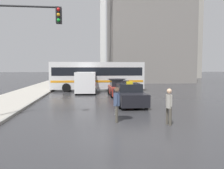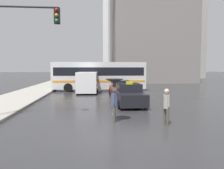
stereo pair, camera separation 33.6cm
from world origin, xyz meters
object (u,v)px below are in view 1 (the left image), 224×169
taxi (129,95)px  ambulance_van (86,81)px  sedan_red (119,89)px  pedestrian_man (169,104)px  city_bus (97,75)px  pedestrian_with_umbrella (117,89)px  monument_cross (103,14)px  traffic_light (17,37)px

taxi → ambulance_van: ambulance_van is taller
sedan_red → pedestrian_man: (0.72, -10.92, 0.30)m
taxi → city_bus: size_ratio=0.41×
city_bus → pedestrian_man: (2.57, -15.93, -0.86)m
taxi → pedestrian_with_umbrella: bearing=72.2°
ambulance_van → monument_cross: size_ratio=0.25×
traffic_light → ambulance_van: bearing=74.8°
sedan_red → monument_cross: monument_cross is taller
taxi → sedan_red: bearing=-90.5°
sedan_red → traffic_light: size_ratio=0.71×
traffic_light → taxi: bearing=30.8°
sedan_red → city_bus: size_ratio=0.40×
taxi → pedestrian_man: taxi is taller
taxi → pedestrian_with_umbrella: 5.13m
monument_cross → pedestrian_man: bearing=-87.8°
ambulance_van → city_bus: size_ratio=0.49×
pedestrian_man → monument_cross: 29.78m
pedestrian_man → city_bus: bearing=171.0°
city_bus → pedestrian_man: size_ratio=6.33×
taxi → ambulance_van: size_ratio=0.83×
ambulance_van → pedestrian_man: bearing=108.5°
taxi → pedestrian_man: 5.65m
traffic_light → city_bus: bearing=72.0°
ambulance_van → pedestrian_with_umbrella: (1.53, -13.16, 0.39)m
traffic_light → sedan_red: bearing=54.8°
taxi → city_bus: bearing=-80.1°
pedestrian_man → monument_cross: (-1.08, 27.77, 10.69)m
sedan_red → pedestrian_with_umbrella: size_ratio=2.00×
traffic_light → pedestrian_man: bearing=-14.0°
city_bus → pedestrian_with_umbrella: bearing=0.8°
sedan_red → city_bus: 5.46m
ambulance_van → traffic_light: 12.94m
pedestrian_man → monument_cross: bearing=164.1°
sedan_red → traffic_light: bearing=54.8°
pedestrian_with_umbrella → traffic_light: (-4.84, 1.00, 2.50)m
pedestrian_man → traffic_light: traffic_light is taller
sedan_red → monument_cross: bearing=-88.8°
monument_cross → sedan_red: bearing=-88.8°
city_bus → pedestrian_man: 16.16m
taxi → traffic_light: traffic_light is taller
city_bus → pedestrian_with_umbrella: (0.26, -15.14, -0.21)m
city_bus → traffic_light: size_ratio=1.79×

